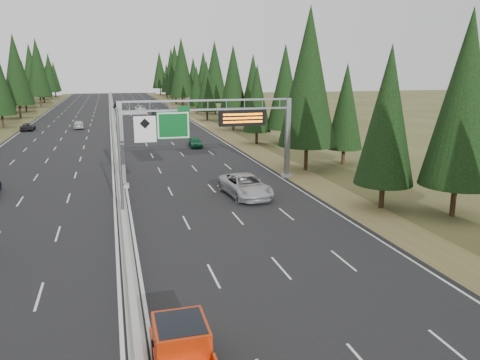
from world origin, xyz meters
The scene contains 16 objects.
road centered at (0.00, 80.00, 0.04)m, with size 32.00×260.00×0.08m, color black.
shoulder_right centered at (17.80, 80.00, 0.03)m, with size 3.60×260.00×0.06m, color olive.
shoulder_left centered at (-17.80, 80.00, 0.03)m, with size 3.60×260.00×0.06m, color #43431F.
median_barrier centered at (0.00, 80.00, 0.41)m, with size 0.70×260.00×0.85m.
sign_gantry centered at (8.92, 34.88, 5.27)m, with size 16.75×0.98×7.80m.
hov_sign_pole centered at (0.58, 24.97, 4.72)m, with size 2.80×0.50×8.00m.
tree_row_right centered at (21.58, 75.50, 9.20)m, with size 11.90×239.27×18.88m.
silver_minivan centered at (10.21, 29.16, 1.00)m, with size 3.05×6.63×1.84m, color #A9AAAE.
red_pickup centered at (1.50, 6.82, 1.08)m, with size 1.97×5.52×1.80m.
car_ahead_green centered at (10.66, 55.61, 0.77)m, with size 1.62×4.03×1.37m, color #135733.
car_ahead_dkred centered at (12.02, 78.05, 0.76)m, with size 1.44×4.14×1.37m, color maroon.
car_ahead_dkgrey centered at (8.87, 94.98, 0.82)m, with size 2.08×5.12×1.49m, color black.
car_ahead_white centered at (6.86, 112.45, 0.86)m, with size 2.59×5.62×1.56m, color silver.
car_ahead_far centered at (1.50, 127.75, 0.87)m, with size 1.86×4.61×1.57m, color black.
car_onc_white centered at (-6.05, 81.15, 0.84)m, with size 1.80×4.47×1.52m, color #BDBDBD.
car_onc_far centered at (-14.50, 80.90, 0.72)m, with size 2.13×4.62×1.28m, color black.
Camera 1 is at (-0.44, -7.68, 10.63)m, focal length 35.00 mm.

